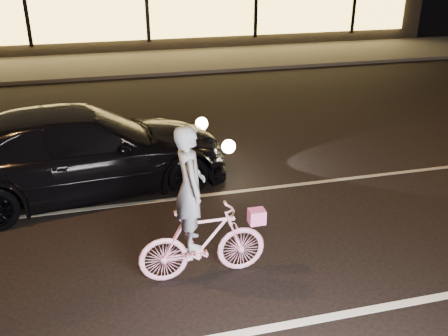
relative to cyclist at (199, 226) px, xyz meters
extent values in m
plane|color=black|center=(1.06, 0.29, -0.77)|extent=(90.00, 90.00, 0.00)
cube|color=silver|center=(1.06, -1.21, -0.77)|extent=(60.00, 0.12, 0.01)
cube|color=gray|center=(1.06, 2.29, -0.77)|extent=(60.00, 0.10, 0.01)
cube|color=#383533|center=(1.06, 13.29, -0.71)|extent=(30.00, 4.00, 0.12)
cube|color=#FBC858|center=(1.06, 15.19, 0.83)|extent=(23.00, 0.15, 2.00)
cube|color=black|center=(-3.44, 15.11, 0.83)|extent=(0.15, 0.08, 2.20)
cube|color=black|center=(1.06, 15.11, 0.83)|extent=(0.15, 0.08, 2.20)
cube|color=black|center=(5.56, 15.11, 0.83)|extent=(0.15, 0.08, 2.20)
cube|color=black|center=(10.06, 15.11, 0.83)|extent=(0.15, 0.08, 2.20)
imported|color=#FF4598|center=(0.04, 0.00, -0.25)|extent=(1.72, 0.49, 1.03)
imported|color=silver|center=(-0.11, 0.00, 0.58)|extent=(0.39, 0.59, 1.63)
cube|color=#F94BB3|center=(0.78, 0.00, 0.04)|extent=(0.22, 0.18, 0.20)
imported|color=black|center=(-1.49, 3.09, 0.00)|extent=(5.54, 2.92, 1.53)
sphere|color=#FFF2BF|center=(0.92, 4.17, -0.07)|extent=(0.26, 0.26, 0.26)
sphere|color=#FFF2BF|center=(1.13, 2.78, -0.07)|extent=(0.26, 0.26, 0.26)
camera|label=1|loc=(-1.08, -5.49, 3.35)|focal=40.00mm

